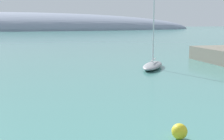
{
  "coord_description": "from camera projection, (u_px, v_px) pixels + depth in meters",
  "views": [
    {
      "loc": [
        -3.92,
        0.58,
        6.46
      ],
      "look_at": [
        2.55,
        27.59,
        1.95
      ],
      "focal_mm": 49.15,
      "sensor_mm": 36.0,
      "label": 1
    }
  ],
  "objects": [
    {
      "name": "distant_ridge",
      "position": [
        1.0,
        30.0,
        213.6
      ],
      "size": [
        280.23,
        77.85,
        24.22
      ],
      "primitive_type": "ellipsoid",
      "color": "gray",
      "rests_on": "ground"
    },
    {
      "name": "sailboat_grey_near_shore",
      "position": [
        153.0,
        65.0,
        41.53
      ],
      "size": [
        5.84,
        7.61,
        10.79
      ],
      "rotation": [
        0.0,
        0.0,
        4.16
      ],
      "color": "gray",
      "rests_on": "water"
    },
    {
      "name": "mooring_buoy_yellow",
      "position": [
        179.0,
        131.0,
        16.81
      ],
      "size": [
        0.88,
        0.88,
        0.88
      ],
      "primitive_type": "sphere",
      "color": "yellow",
      "rests_on": "water"
    }
  ]
}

